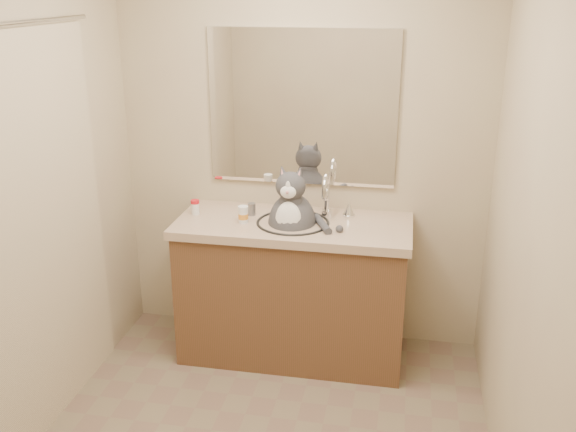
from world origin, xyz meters
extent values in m
cube|color=#C0B48D|center=(0.00, 1.25, 1.20)|extent=(2.20, 0.01, 2.40)
cube|color=#C0B48D|center=(0.00, -1.25, 1.20)|extent=(2.20, 0.01, 2.40)
cube|color=#C0B48D|center=(-1.10, 0.00, 1.20)|extent=(0.01, 2.50, 2.40)
cube|color=#C0B48D|center=(1.10, 0.00, 1.20)|extent=(0.01, 2.50, 2.40)
cube|color=brown|center=(0.00, 0.96, 0.40)|extent=(1.30, 0.55, 0.80)
cube|color=tan|center=(0.00, 0.96, 0.83)|extent=(1.34, 0.59, 0.05)
torus|color=black|center=(0.00, 0.94, 0.85)|extent=(0.42, 0.42, 0.02)
ellipsoid|color=white|center=(0.00, 0.94, 0.78)|extent=(0.40, 0.40, 0.15)
cylinder|color=silver|center=(0.17, 1.11, 0.95)|extent=(0.03, 0.03, 0.18)
torus|color=silver|center=(0.17, 1.05, 1.04)|extent=(0.03, 0.16, 0.16)
cone|color=silver|center=(0.30, 1.11, 0.90)|extent=(0.06, 0.06, 0.08)
cube|color=white|center=(0.00, 1.24, 1.45)|extent=(1.10, 0.02, 0.90)
cube|color=beige|center=(-1.05, 0.10, 1.00)|extent=(0.01, 1.20, 1.90)
cylinder|color=silver|center=(-1.05, 0.10, 1.97)|extent=(0.02, 1.30, 0.02)
ellipsoid|color=#454449|center=(-0.01, 0.95, 0.83)|extent=(0.28, 0.31, 0.37)
ellipsoid|color=white|center=(-0.01, 0.85, 0.89)|extent=(0.15, 0.09, 0.23)
ellipsoid|color=#454449|center=(-0.01, 0.91, 1.08)|extent=(0.17, 0.15, 0.16)
ellipsoid|color=white|center=(-0.01, 0.85, 1.06)|extent=(0.09, 0.05, 0.07)
sphere|color=#D88C8C|center=(-0.01, 0.82, 1.07)|extent=(0.02, 0.02, 0.02)
cone|color=#454449|center=(-0.05, 0.92, 1.15)|extent=(0.07, 0.06, 0.08)
cone|color=#454449|center=(0.04, 0.92, 1.15)|extent=(0.07, 0.06, 0.08)
cylinder|color=#454449|center=(0.17, 0.91, 0.87)|extent=(0.14, 0.24, 0.04)
cylinder|color=white|center=(-0.59, 0.98, 0.88)|extent=(0.06, 0.06, 0.07)
cylinder|color=red|center=(-0.59, 0.98, 0.93)|extent=(0.07, 0.07, 0.02)
cylinder|color=white|center=(-0.28, 0.90, 0.89)|extent=(0.07, 0.07, 0.08)
cylinder|color=orange|center=(-0.28, 0.90, 0.89)|extent=(0.07, 0.07, 0.03)
cylinder|color=white|center=(-0.28, 0.90, 0.94)|extent=(0.07, 0.07, 0.02)
cylinder|color=gray|center=(-0.26, 1.03, 0.89)|extent=(0.05, 0.05, 0.07)
camera|label=1|loc=(0.61, -2.41, 2.12)|focal=40.00mm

